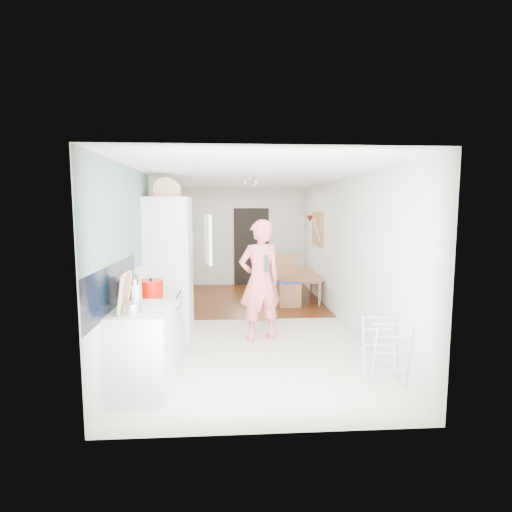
{
  "coord_description": "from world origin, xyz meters",
  "views": [
    {
      "loc": [
        -0.34,
        -6.81,
        1.98
      ],
      "look_at": [
        0.11,
        0.2,
        1.15
      ],
      "focal_mm": 28.0,
      "sensor_mm": 36.0,
      "label": 1
    }
  ],
  "objects": [
    {
      "name": "steel_pan",
      "position": [
        -1.36,
        -2.76,
        0.97
      ],
      "size": [
        0.26,
        0.26,
        0.11
      ],
      "primitive_type": "cylinder",
      "rotation": [
        0.0,
        0.0,
        -0.23
      ],
      "color": "#B2B2B5",
      "rests_on": "worktop"
    },
    {
      "name": "pinboard",
      "position": [
        1.58,
        1.9,
        1.55
      ],
      "size": [
        0.03,
        0.9,
        0.7
      ],
      "primitive_type": "cube",
      "color": "tan",
      "rests_on": "room_shell"
    },
    {
      "name": "dining_table",
      "position": [
        1.2,
        1.79,
        0.23
      ],
      "size": [
        0.83,
        1.36,
        0.46
      ],
      "primitive_type": "imported",
      "rotation": [
        0.0,
        0.0,
        1.49
      ],
      "color": "brown",
      "rests_on": "floor"
    },
    {
      "name": "room_shell",
      "position": [
        0.0,
        0.0,
        1.25
      ],
      "size": [
        3.2,
        7.0,
        2.5
      ],
      "primitive_type": null,
      "color": "silver",
      "rests_on": "ground"
    },
    {
      "name": "person",
      "position": [
        0.1,
        -0.92,
        1.08
      ],
      "size": [
        0.91,
        0.75,
        2.15
      ],
      "primitive_type": "imported",
      "rotation": [
        0.0,
        0.0,
        3.48
      ],
      "color": "#F26E73",
      "rests_on": "floor"
    },
    {
      "name": "range_cooker",
      "position": [
        -1.3,
        -1.8,
        0.44
      ],
      "size": [
        0.6,
        0.6,
        0.88
      ],
      "primitive_type": "cube",
      "color": "silver",
      "rests_on": "room_shell"
    },
    {
      "name": "wood_floor_overlay",
      "position": [
        0.0,
        1.85,
        0.01
      ],
      "size": [
        3.2,
        3.3,
        0.01
      ],
      "primitive_type": "cube",
      "color": "#5B2B07",
      "rests_on": "room_shell"
    },
    {
      "name": "fridge_interior",
      "position": [
        -0.96,
        -0.78,
        1.55
      ],
      "size": [
        0.02,
        0.52,
        0.66
      ],
      "primitive_type": "cube",
      "color": "white",
      "rests_on": "room_shell"
    },
    {
      "name": "bread_bin",
      "position": [
        -1.26,
        -0.8,
        2.25
      ],
      "size": [
        0.41,
        0.39,
        0.2
      ],
      "primitive_type": null,
      "rotation": [
        0.0,
        0.0,
        0.09
      ],
      "color": "#D6AE7D",
      "rests_on": "fridge_housing"
    },
    {
      "name": "grey_drape",
      "position": [
        0.25,
        0.2,
        0.52
      ],
      "size": [
        0.42,
        0.42,
        0.18
      ],
      "primitive_type": "cube",
      "rotation": [
        0.0,
        0.0,
        0.04
      ],
      "color": "slate",
      "rests_on": "stool"
    },
    {
      "name": "floor",
      "position": [
        0.0,
        0.0,
        0.0
      ],
      "size": [
        3.2,
        7.0,
        0.01
      ],
      "primitive_type": "cube",
      "color": "beige",
      "rests_on": "ground"
    },
    {
      "name": "base_cabinet",
      "position": [
        -1.3,
        -2.55,
        0.43
      ],
      "size": [
        0.6,
        0.9,
        0.86
      ],
      "primitive_type": "cube",
      "color": "silver",
      "rests_on": "room_shell"
    },
    {
      "name": "red_casserole",
      "position": [
        -1.33,
        -1.86,
        1.01
      ],
      "size": [
        0.32,
        0.32,
        0.18
      ],
      "primitive_type": "cylinder",
      "rotation": [
        0.0,
        0.0,
        0.03
      ],
      "color": "#D10A00",
      "rests_on": "cooker_top"
    },
    {
      "name": "drying_rack",
      "position": [
        1.38,
        -2.6,
        0.38
      ],
      "size": [
        0.41,
        0.37,
        0.76
      ],
      "primitive_type": null,
      "rotation": [
        0.0,
        0.0,
        -0.05
      ],
      "color": "silver",
      "rests_on": "floor"
    },
    {
      "name": "bottle_b",
      "position": [
        -1.43,
        -2.37,
        1.05
      ],
      "size": [
        0.07,
        0.07,
        0.26
      ],
      "primitive_type": "cylinder",
      "rotation": [
        0.0,
        0.0,
        0.19
      ],
      "color": "#193D1D",
      "rests_on": "worktop"
    },
    {
      "name": "dining_chair",
      "position": [
        0.84,
        1.14,
        0.52
      ],
      "size": [
        0.46,
        0.46,
        1.03
      ],
      "primitive_type": null,
      "rotation": [
        0.0,
        0.0,
        0.05
      ],
      "color": "brown",
      "rests_on": "floor"
    },
    {
      "name": "wall_sconce",
      "position": [
        1.54,
        2.55,
        1.75
      ],
      "size": [
        0.18,
        0.18,
        0.16
      ],
      "primitive_type": "cone",
      "color": "maroon",
      "rests_on": "room_shell"
    },
    {
      "name": "pepper_mill_back",
      "position": [
        -1.41,
        -2.11,
        1.03
      ],
      "size": [
        0.08,
        0.08,
        0.22
      ],
      "primitive_type": "cylinder",
      "rotation": [
        0.0,
        0.0,
        0.31
      ],
      "color": "#D6AE7D",
      "rests_on": "worktop"
    },
    {
      "name": "pinboard_frame",
      "position": [
        1.57,
        1.9,
        1.55
      ],
      "size": [
        0.0,
        0.94,
        0.74
      ],
      "primitive_type": "cube",
      "color": "brown",
      "rests_on": "room_shell"
    },
    {
      "name": "fridge_door",
      "position": [
        -0.66,
        -1.08,
        1.55
      ],
      "size": [
        0.14,
        0.56,
        0.7
      ],
      "primitive_type": "cube",
      "rotation": [
        0.0,
        0.0,
        -1.4
      ],
      "color": "silver",
      "rests_on": "room_shell"
    },
    {
      "name": "fridge_housing",
      "position": [
        -1.27,
        -0.78,
        1.07
      ],
      "size": [
        0.66,
        0.66,
        2.15
      ],
      "primitive_type": "cube",
      "color": "silver",
      "rests_on": "room_shell"
    },
    {
      "name": "cooker_top",
      "position": [
        -1.3,
        -1.8,
        0.9
      ],
      "size": [
        0.6,
        0.6,
        0.04
      ],
      "primitive_type": "cube",
      "color": "#B2B2B5",
      "rests_on": "room_shell"
    },
    {
      "name": "sage_wall_panel",
      "position": [
        -1.59,
        -2.0,
        1.85
      ],
      "size": [
        0.02,
        3.0,
        1.3
      ],
      "primitive_type": "cube",
      "color": "slate",
      "rests_on": "room_shell"
    },
    {
      "name": "stool",
      "position": [
        0.28,
        0.25,
        0.21
      ],
      "size": [
        0.35,
        0.35,
        0.43
      ],
      "primitive_type": null,
      "rotation": [
        0.0,
        0.0,
        0.1
      ],
      "color": "brown",
      "rests_on": "floor"
    },
    {
      "name": "worktop",
      "position": [
        -1.3,
        -2.55,
        0.89
      ],
      "size": [
        0.62,
        0.92,
        0.06
      ],
      "primitive_type": "cube",
      "color": "silver",
      "rests_on": "room_shell"
    },
    {
      "name": "pepper_mill_front",
      "position": [
        -1.46,
        -2.08,
        1.03
      ],
      "size": [
        0.06,
        0.06,
        0.21
      ],
      "primitive_type": "cylinder",
      "rotation": [
        0.0,
        0.0,
        0.07
      ],
      "color": "#D6AE7D",
      "rests_on": "worktop"
    },
    {
      "name": "held_bottle",
      "position": [
        0.18,
        -1.1,
        1.19
      ],
      "size": [
        0.05,
        0.05,
        0.25
      ],
      "primitive_type": "cylinder",
      "color": "#193D1D",
      "rests_on": "person"
    },
    {
      "name": "doorway_recess",
      "position": [
        0.2,
        3.48,
        1.0
      ],
      "size": [
        0.9,
        0.04,
        2.0
      ],
      "primitive_type": "cube",
      "color": "black",
      "rests_on": "room_shell"
    },
    {
      "name": "bottle_c",
      "position": [
        -1.38,
        -2.46,
        1.04
      ],
      "size": [
        0.11,
        0.11,
        0.24
      ],
      "primitive_type": "cylinder",
      "rotation": [
        0.0,
        0.0,
        -0.12
      ],
      "color": "silver",
      "rests_on": "worktop"
    },
    {
      "name": "tile_splashback",
      "position": [
        -1.59,
        -2.55,
        1.15
      ],
      "size": [
        0.02,
        1.9,
        0.5
      ],
      "primitive_type": "cube",
      "color": "black",
      "rests_on": "room_shell"
    },
    {
      "name": "chopping_boards",
      "position": [
        -1.42,
        -2.74,
        1.13
      ],
      "size": [
        0.06,
        0.31,
        0.42
      ],
      "primitive_type": null,
      "rotation": [
        0.0,
        0.0,
        0.05
      ],
      "color": "#D6AE7D",
      "rests_on": "worktop"
    },
    {
      "name": "bottle_a",
      "position": [
        -1.43,
        -2.31,
        1.08
      ],
      "size": [
        0.1,
        0.1,
        0.32
      ],
      "primitive_type": "cylinder",
      "rotation": [
        0.0,
        0.0,
        -0.33
      ],
      "color": "#193D1D",
      "rests_on": "worktop"
    }
  ]
}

